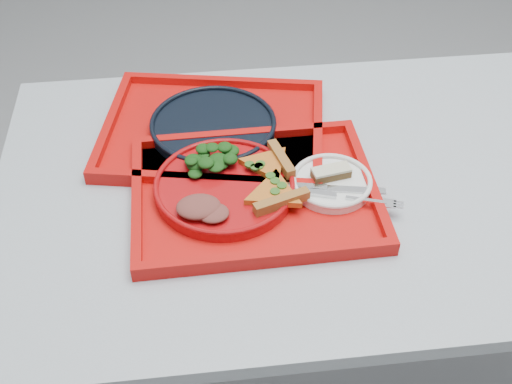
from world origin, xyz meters
The scene contains 14 objects.
ground centered at (0.00, 0.00, 0.00)m, with size 10.00×10.00×0.00m, color #919499.
table centered at (0.00, 0.00, 0.68)m, with size 1.60×0.80×0.75m.
tray_main centered at (-0.31, -0.04, 0.76)m, with size 0.45×0.35×0.01m, color #BF0D0A.
tray_far centered at (-0.37, 0.16, 0.76)m, with size 0.45×0.35×0.01m, color #BF0D0A.
dinner_plate centered at (-0.36, -0.03, 0.77)m, with size 0.26×0.26×0.02m, color #A80B0D.
side_plate centered at (-0.16, -0.04, 0.77)m, with size 0.15×0.15×0.01m, color white.
navy_plate centered at (-0.37, 0.16, 0.77)m, with size 0.26×0.26×0.02m, color black.
pizza_slice_a centered at (-0.27, -0.07, 0.79)m, with size 0.12×0.10×0.02m, color orange, non-canonical shape.
pizza_slice_b centered at (-0.28, 0.01, 0.79)m, with size 0.11×0.10×0.02m, color orange, non-canonical shape.
salad_heap centered at (-0.38, 0.02, 0.80)m, with size 0.09×0.08×0.04m, color black.
meat_portion centered at (-0.41, -0.10, 0.79)m, with size 0.08×0.06×0.02m, color brown.
dessert_bar centered at (-0.16, -0.03, 0.79)m, with size 0.08×0.04×0.02m.
knife centered at (-0.16, -0.06, 0.78)m, with size 0.18×0.02×0.01m, color silver.
fork centered at (-0.15, -0.09, 0.78)m, with size 0.18×0.02×0.01m, color silver.
Camera 1 is at (-0.40, -0.91, 1.58)m, focal length 45.00 mm.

